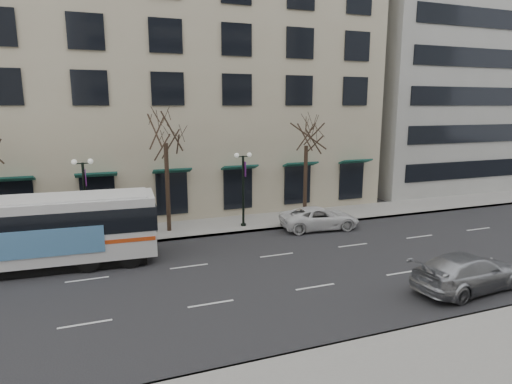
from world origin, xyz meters
name	(u,v)px	position (x,y,z in m)	size (l,w,h in m)	color
ground	(199,283)	(0.00, 0.00, 0.00)	(160.00, 160.00, 0.00)	black
sidewalk_far	(240,224)	(5.00, 9.00, 0.07)	(80.00, 4.00, 0.15)	gray
building_hotel	(118,61)	(-2.00, 21.00, 12.00)	(40.00, 20.00, 24.00)	tan
building_office	(438,20)	(32.00, 21.00, 17.50)	(25.00, 20.00, 35.00)	#999993
tree_far_mid	(165,128)	(0.00, 8.80, 6.91)	(3.60, 3.60, 8.55)	black
tree_far_right	(306,132)	(10.00, 8.80, 6.42)	(3.60, 3.60, 8.06)	black
lamp_post_left	(85,197)	(-4.99, 8.20, 2.94)	(1.22, 0.45, 5.21)	black
lamp_post_right	(243,186)	(5.01, 8.20, 2.94)	(1.22, 0.45, 5.21)	black
city_bus	(17,232)	(-8.18, 4.78, 2.04)	(13.90, 3.70, 3.73)	silver
silver_car	(468,272)	(11.46, -4.91, 0.84)	(2.35, 5.77, 1.67)	#9FA1A7
white_pickup	(319,218)	(9.82, 6.20, 0.75)	(2.48, 5.39, 1.50)	silver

